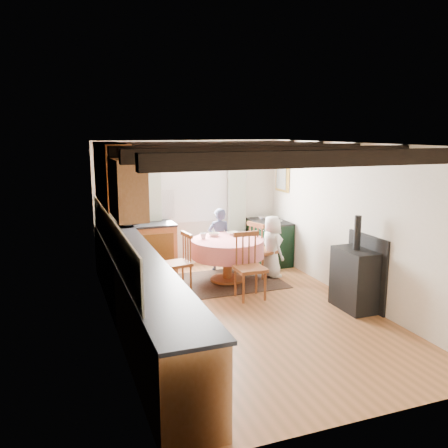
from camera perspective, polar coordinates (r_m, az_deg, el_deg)
name	(u,v)px	position (r m, az deg, el deg)	size (l,w,h in m)	color
floor	(243,312)	(6.88, 2.35, -10.68)	(3.60, 5.50, 0.00)	#A8683B
ceiling	(245,144)	(6.38, 2.53, 9.74)	(3.60, 5.50, 0.00)	white
wall_back	(189,203)	(9.08, -4.27, 2.56)	(3.60, 0.00, 2.40)	silver
wall_front	(368,294)	(4.22, 17.14, -8.20)	(3.60, 0.00, 2.40)	silver
wall_left	(112,241)	(6.08, -13.44, -2.07)	(0.00, 5.50, 2.40)	silver
wall_right	(353,222)	(7.40, 15.41, 0.19)	(0.00, 5.50, 2.40)	silver
beam_a	(326,159)	(4.61, 12.27, 7.80)	(3.60, 0.16, 0.16)	black
beam_b	(278,154)	(5.48, 6.61, 8.48)	(3.60, 0.16, 0.16)	black
beam_c	(245,150)	(6.38, 2.52, 8.93)	(3.60, 0.16, 0.16)	black
beam_d	(220,148)	(7.32, -0.55, 9.24)	(3.60, 0.16, 0.16)	black
beam_e	(200,146)	(8.26, -2.92, 9.45)	(3.60, 0.16, 0.16)	black
splash_left	(111,236)	(6.37, -13.59, -1.47)	(0.02, 4.50, 0.55)	beige
splash_back	(138,206)	(8.84, -10.48, 2.17)	(1.40, 0.02, 0.55)	beige
base_cabinet_left	(138,296)	(6.33, -10.40, -8.58)	(0.60, 5.30, 0.88)	#975F39
base_cabinet_back	(139,249)	(8.72, -10.30, -3.06)	(1.30, 0.60, 0.88)	#975F39
worktop_left	(138,262)	(6.19, -10.37, -4.55)	(0.64, 5.30, 0.04)	black
worktop_back	(138,225)	(8.60, -10.39, -0.12)	(1.30, 0.64, 0.04)	black
wall_cabinet_glass	(111,174)	(7.16, -13.55, 5.99)	(0.34, 1.80, 0.90)	#975F39
wall_cabinet_solid	(127,188)	(5.68, -11.68, 4.28)	(0.34, 0.90, 0.70)	#975F39
window_frame	(194,182)	(9.04, -3.67, 5.09)	(1.34, 0.03, 1.54)	white
window_pane	(194,182)	(9.05, -3.68, 5.09)	(1.20, 0.01, 1.40)	white
curtain_left	(152,211)	(8.83, -8.76, 1.55)	(0.35, 0.10, 2.10)	#B4B4B4
curtain_right	(237,206)	(9.31, 1.54, 2.18)	(0.35, 0.10, 2.10)	#B4B4B4
curtain_rod	(195,151)	(8.92, -3.56, 8.87)	(0.03, 0.03, 2.00)	black
wall_picture	(282,176)	(9.26, 7.12, 5.79)	(0.04, 0.50, 0.60)	gold
wall_plate	(240,176)	(9.33, 1.97, 5.92)	(0.30, 0.30, 0.02)	silver
rug	(227,281)	(8.19, 0.41, -6.96)	(1.82, 1.41, 0.01)	black
dining_table	(227,261)	(8.08, 0.41, -4.47)	(1.25, 1.25, 0.75)	#B66069
chair_near	(250,266)	(7.26, 3.22, -5.17)	(0.44, 0.46, 1.03)	brown
chair_left	(178,261)	(7.73, -5.63, -4.55)	(0.40, 0.42, 0.94)	brown
chair_right	(263,249)	(8.38, 4.74, -3.05)	(0.43, 0.45, 1.00)	brown
aga_range	(269,242)	(9.25, 5.53, -2.13)	(0.61, 0.94, 0.87)	black
cast_iron_stove	(356,263)	(7.05, 15.73, -4.58)	(0.42, 0.70, 1.39)	black
child_far	(219,239)	(8.71, -0.60, -1.89)	(0.43, 0.28, 1.17)	#2B324A
child_right	(272,246)	(8.36, 5.86, -2.74)	(0.54, 0.35, 1.11)	silver
bowl_a	(233,233)	(8.34, 1.05, -1.14)	(0.20, 0.20, 0.05)	silver
bowl_b	(214,234)	(8.22, -1.26, -1.28)	(0.19, 0.19, 0.06)	silver
cup	(203,236)	(8.02, -2.54, -1.47)	(0.11, 0.11, 0.10)	silver
canister_tall	(127,218)	(8.50, -11.71, 0.71)	(0.15, 0.15, 0.25)	#262628
canister_wide	(135,218)	(8.61, -10.80, 0.74)	(0.19, 0.19, 0.21)	#262628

